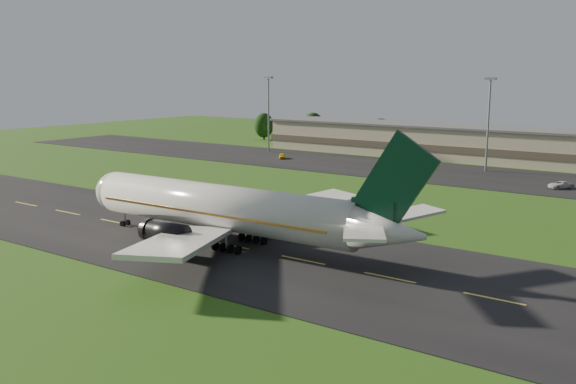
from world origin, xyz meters
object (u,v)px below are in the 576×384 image
Objects in this scene: airliner at (226,209)px; terminal at (515,147)px; light_mast_west at (268,105)px; service_vehicle_b at (418,167)px; service_vehicle_a at (282,156)px; light_mast_centre at (489,113)px; service_vehicle_c at (561,185)px.

airliner is 0.35× the size of terminal.
terminal is at bearing 14.76° from light_mast_west.
service_vehicle_b is at bearing -9.27° from light_mast_west.
airliner reaches higher than terminal.
terminal is at bearing -8.80° from service_vehicle_a.
service_vehicle_b is at bearing -148.33° from light_mast_centre.
light_mast_west reaches higher than service_vehicle_b.
terminal is 56.22m from service_vehicle_a.
service_vehicle_a is (-42.90, 70.54, -3.92)m from airliner.
service_vehicle_a is 0.78× the size of service_vehicle_c.
light_mast_west is at bearing 180.00° from light_mast_centre.
service_vehicle_c is at bearing -122.55° from service_vehicle_b.
light_mast_west is at bearing 104.58° from service_vehicle_a.
airliner is 14.15× the size of service_vehicle_b.
light_mast_centre is 19.05m from service_vehicle_b.
airliner is 2.52× the size of light_mast_centre.
airliner is at bearing -94.03° from light_mast_centre.
light_mast_west reaches higher than service_vehicle_a.
service_vehicle_a is (-49.94, -25.62, -3.25)m from terminal.
light_mast_west is 1.00× the size of light_mast_centre.
service_vehicle_b is (-6.92, 72.23, -3.96)m from airliner.
light_mast_centre is (-1.40, -16.18, 8.75)m from terminal.
light_mast_centre is 50.88m from service_vehicle_a.
terminal reaches higher than service_vehicle_b.
light_mast_west is (-61.40, -16.18, 8.75)m from terminal.
light_mast_west is 5.42× the size of service_vehicle_a.
light_mast_centre is 4.25× the size of service_vehicle_c.
light_mast_west is at bearing 122.33° from airliner.
service_vehicle_c is (18.70, -13.54, -11.97)m from light_mast_centre.
light_mast_centre is 5.61× the size of service_vehicle_b.
airliner is at bearing -94.19° from terminal.
service_vehicle_a is 67.37m from service_vehicle_c.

